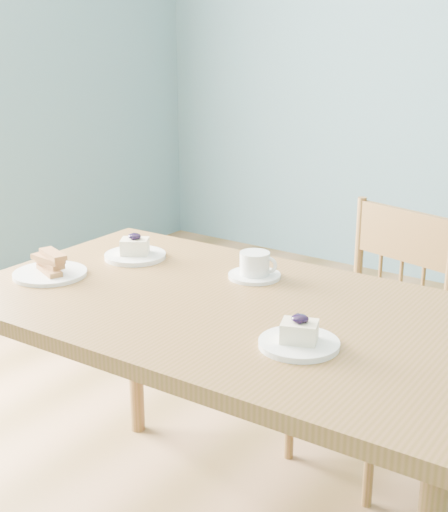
# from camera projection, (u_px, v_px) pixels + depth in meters

# --- Properties ---
(room) EXTENTS (5.01, 5.01, 2.71)m
(room) POSITION_uv_depth(u_px,v_px,m) (360.00, 45.00, 1.38)
(room) COLOR #9E724A
(room) RESTS_ON ground
(dining_table) EXTENTS (1.39, 0.82, 0.73)m
(dining_table) POSITION_uv_depth(u_px,v_px,m) (233.00, 331.00, 1.78)
(dining_table) COLOR brown
(dining_table) RESTS_ON ground
(dining_chair) EXTENTS (0.47, 0.45, 0.85)m
(dining_chair) POSITION_uv_depth(u_px,v_px,m) (373.00, 339.00, 2.27)
(dining_chair) COLOR brown
(dining_chair) RESTS_ON ground
(cheesecake_plate_near) EXTENTS (0.17, 0.17, 0.07)m
(cheesecake_plate_near) POSITION_uv_depth(u_px,v_px,m) (299.00, 339.00, 1.51)
(cheesecake_plate_near) COLOR white
(cheesecake_plate_near) RESTS_ON dining_table
(cheesecake_plate_far) EXTENTS (0.18, 0.18, 0.08)m
(cheesecake_plate_far) POSITION_uv_depth(u_px,v_px,m) (135.00, 252.00, 2.10)
(cheesecake_plate_far) COLOR white
(cheesecake_plate_far) RESTS_ON dining_table
(coffee_cup) EXTENTS (0.14, 0.14, 0.07)m
(coffee_cup) POSITION_uv_depth(u_px,v_px,m) (255.00, 267.00, 1.93)
(coffee_cup) COLOR white
(coffee_cup) RESTS_ON dining_table
(biscotti_plate) EXTENTS (0.20, 0.20, 0.07)m
(biscotti_plate) POSITION_uv_depth(u_px,v_px,m) (50.00, 269.00, 1.95)
(biscotti_plate) COLOR white
(biscotti_plate) RESTS_ON dining_table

